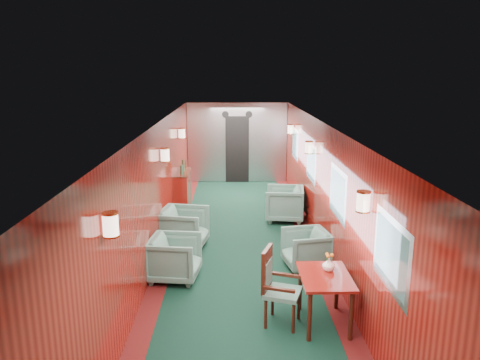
# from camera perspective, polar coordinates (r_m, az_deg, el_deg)

# --- Properties ---
(room) EXTENTS (12.00, 12.10, 2.40)m
(room) POSITION_cam_1_polar(r_m,az_deg,el_deg) (8.21, 0.15, 1.37)
(room) COLOR black
(room) RESTS_ON ground
(bulkhead) EXTENTS (2.98, 0.17, 2.39)m
(bulkhead) POSITION_cam_1_polar(r_m,az_deg,el_deg) (14.11, -0.35, 4.53)
(bulkhead) COLOR #B2B4BA
(bulkhead) RESTS_ON ground
(windows_right) EXTENTS (0.02, 8.60, 0.80)m
(windows_right) POSITION_cam_1_polar(r_m,az_deg,el_deg) (8.65, 10.02, 0.53)
(windows_right) COLOR silver
(windows_right) RESTS_ON ground
(wall_sconces) EXTENTS (2.97, 7.97, 0.25)m
(wall_sconces) POSITION_cam_1_polar(r_m,az_deg,el_deg) (8.74, 0.08, 3.13)
(wall_sconces) COLOR beige
(wall_sconces) RESTS_ON ground
(dining_table) EXTENTS (0.66, 0.94, 0.70)m
(dining_table) POSITION_cam_1_polar(r_m,az_deg,el_deg) (6.41, 10.31, -12.26)
(dining_table) COLOR maroon
(dining_table) RESTS_ON ground
(side_chair) EXTENTS (0.59, 0.60, 1.05)m
(side_chair) POSITION_cam_1_polar(r_m,az_deg,el_deg) (6.37, 4.38, -12.45)
(side_chair) COLOR #204C46
(side_chair) RESTS_ON ground
(credenza) EXTENTS (0.34, 1.10, 1.26)m
(credenza) POSITION_cam_1_polar(r_m,az_deg,el_deg) (11.22, -7.00, -1.42)
(credenza) COLOR maroon
(credenza) RESTS_ON ground
(flower_vase) EXTENTS (0.20, 0.20, 0.18)m
(flower_vase) POSITION_cam_1_polar(r_m,az_deg,el_deg) (6.47, 10.75, -10.08)
(flower_vase) COLOR white
(flower_vase) RESTS_ON dining_table
(armchair_left_near) EXTENTS (0.88, 0.86, 0.72)m
(armchair_left_near) POSITION_cam_1_polar(r_m,az_deg,el_deg) (7.75, -7.96, -9.39)
(armchair_left_near) COLOR #204C46
(armchair_left_near) RESTS_ON ground
(armchair_left_far) EXTENTS (1.00, 0.98, 0.78)m
(armchair_left_far) POSITION_cam_1_polar(r_m,az_deg,el_deg) (9.00, -6.91, -5.88)
(armchair_left_far) COLOR #204C46
(armchair_left_far) RESTS_ON ground
(armchair_right_near) EXTENTS (0.85, 0.84, 0.67)m
(armchair_right_near) POSITION_cam_1_polar(r_m,az_deg,el_deg) (8.18, 8.07, -8.33)
(armchair_right_near) COLOR #204C46
(armchair_right_near) RESTS_ON ground
(armchair_right_far) EXTENTS (0.95, 0.93, 0.77)m
(armchair_right_far) POSITION_cam_1_polar(r_m,az_deg,el_deg) (10.61, 5.43, -2.89)
(armchair_right_far) COLOR #204C46
(armchair_right_far) RESTS_ON ground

